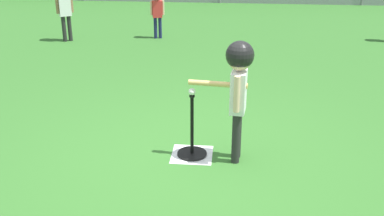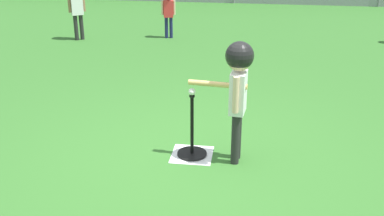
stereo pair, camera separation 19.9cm
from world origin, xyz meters
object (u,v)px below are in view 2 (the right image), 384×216
Objects in this scene: batter_child at (238,78)px; fielder_near_right at (168,8)px; baseball_on_tee at (192,92)px; fielder_deep_center at (77,3)px; batting_tee at (192,146)px.

fielder_near_right is (-1.64, 5.06, -0.29)m from batter_child.
baseball_on_tee is 5.49m from fielder_deep_center.
batting_tee is 0.54× the size of batter_child.
batter_child is at bearing -53.62° from fielder_deep_center.
fielder_deep_center is (-3.44, 4.66, -0.18)m from batter_child.
fielder_deep_center is at bearing 126.38° from batter_child.
fielder_near_right is at bearing 103.23° from batting_tee.
baseball_on_tee is 0.08× the size of fielder_near_right.
batting_tee is 0.71× the size of fielder_near_right.
batter_child is at bearing -72.01° from fielder_near_right.
fielder_deep_center is at bearing -167.42° from fielder_near_right.
batting_tee is 5.18m from fielder_near_right.
baseball_on_tee is at bearing 90.00° from batting_tee.
batter_child reaches higher than batting_tee.
batting_tee is 9.38× the size of baseball_on_tee.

